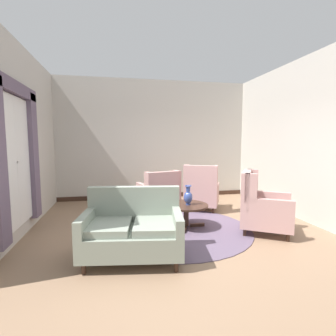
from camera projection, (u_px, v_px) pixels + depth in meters
name	position (u px, v px, depth m)	size (l,w,h in m)	color
ground	(181.00, 235.00, 4.52)	(8.72, 8.72, 0.00)	#896B51
wall_back	(154.00, 140.00, 7.38)	(5.63, 0.08, 3.36)	#BCB7AD
wall_left	(24.00, 139.00, 4.72)	(0.08, 4.36, 3.36)	#BCB7AD
wall_right	(288.00, 140.00, 5.80)	(0.08, 4.36, 3.36)	#BCB7AD
baseboard_back	(155.00, 195.00, 7.50)	(5.47, 0.03, 0.12)	#382319
area_rug	(177.00, 229.00, 4.82)	(2.77, 2.77, 0.01)	#5B4C60
window_with_curtains	(17.00, 152.00, 4.11)	(0.12, 1.81, 2.38)	silver
coffee_table	(186.00, 209.00, 4.86)	(0.83, 0.83, 0.45)	#382319
porcelain_vase	(188.00, 196.00, 4.82)	(0.16, 0.16, 0.37)	#384C93
settee	(133.00, 230.00, 3.59)	(1.47, 1.06, 0.97)	gray
armchair_beside_settee	(261.00, 207.00, 4.62)	(1.13, 1.11, 1.11)	tan
armchair_far_left	(159.00, 193.00, 6.11)	(1.01, 1.01, 0.96)	tan
armchair_near_sideboard	(201.00, 191.00, 6.09)	(1.04, 1.06, 1.10)	tan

